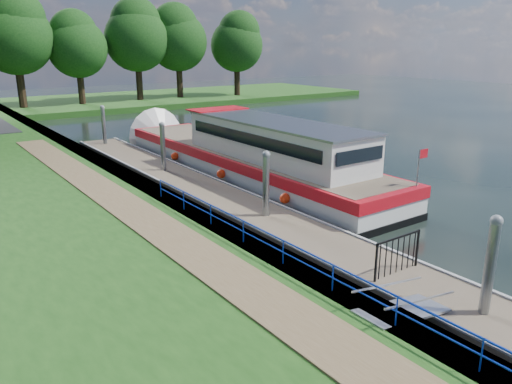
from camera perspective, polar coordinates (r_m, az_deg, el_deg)
ground at (r=14.25m, az=22.58°, el=-13.18°), size 160.00×160.00×0.00m
bank_edge at (r=23.62m, az=-13.41°, el=0.40°), size 1.10×90.00×0.78m
far_bank at (r=62.83m, az=-14.21°, el=10.11°), size 60.00×18.00×0.60m
footpath at (r=16.68m, az=-10.07°, el=-4.68°), size 1.60×40.00×0.05m
blue_fence at (r=13.43m, az=5.80°, el=-7.50°), size 0.04×18.04×0.72m
pontoon at (r=23.00m, az=-5.59°, el=-0.18°), size 2.50×30.00×0.56m
mooring_piles at (r=22.72m, az=-5.66°, el=2.47°), size 0.30×27.30×3.55m
gangway at (r=12.82m, az=16.42°, el=-12.80°), size 2.58×1.00×0.92m
gate_panel at (r=14.86m, az=15.91°, el=-6.33°), size 1.85×0.05×1.15m
barge at (r=26.74m, az=-1.76°, el=4.26°), size 4.36×21.15×4.78m
horizon_trees at (r=55.62m, az=-27.06°, el=16.01°), size 54.38×10.03×12.87m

